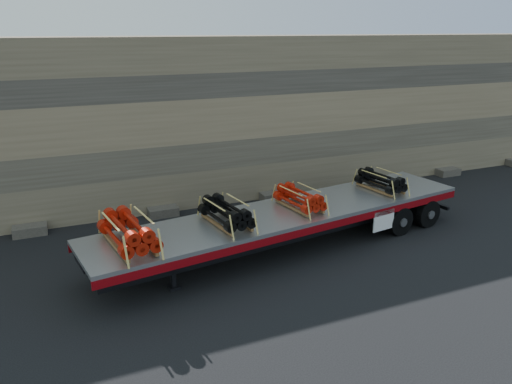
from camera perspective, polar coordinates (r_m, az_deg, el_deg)
ground at (r=17.57m, az=2.62°, el=-6.39°), size 120.00×120.00×0.00m
rock_wall at (r=22.33m, az=-4.56°, el=8.36°), size 44.00×3.00×7.00m
trailer at (r=17.32m, az=3.68°, el=-4.26°), size 14.23×4.74×1.40m
bundle_front at (r=14.62m, az=-14.37°, el=-4.51°), size 1.50×2.47×0.82m
bundle_midfront at (r=15.74m, az=-3.43°, el=-2.47°), size 1.31×2.16×0.72m
bundle_midrear at (r=17.20m, az=5.00°, el=-0.77°), size 1.21×2.00×0.67m
bundle_rear at (r=19.64m, az=14.05°, el=1.17°), size 1.21×2.00×0.67m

